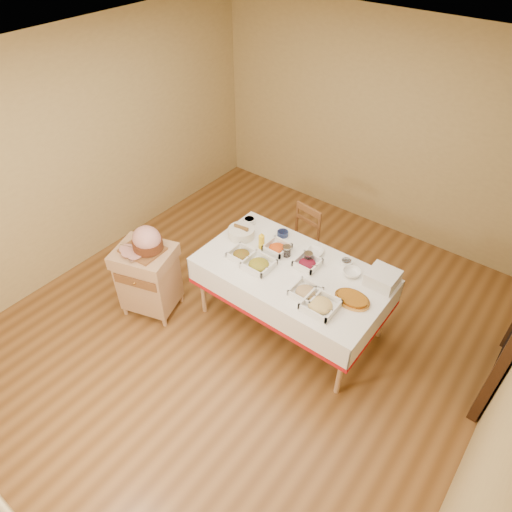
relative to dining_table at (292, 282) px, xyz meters
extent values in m
plane|color=brown|center=(-0.30, -0.30, -0.60)|extent=(5.00, 5.00, 0.00)
plane|color=white|center=(-0.30, -0.30, 2.00)|extent=(5.00, 5.00, 0.00)
plane|color=tan|center=(-0.30, 2.20, 0.70)|extent=(4.50, 0.00, 4.50)
plane|color=tan|center=(-2.55, -0.30, 0.70)|extent=(0.00, 5.00, 5.00)
cube|color=tan|center=(0.00, 0.00, 0.13)|extent=(1.80, 1.00, 0.04)
cylinder|color=tan|center=(-0.82, -0.42, -0.24)|extent=(0.05, 0.05, 0.71)
cylinder|color=tan|center=(-0.82, 0.42, -0.24)|extent=(0.05, 0.05, 0.71)
cylinder|color=tan|center=(0.82, -0.42, -0.24)|extent=(0.05, 0.05, 0.71)
cylinder|color=tan|center=(0.82, 0.42, -0.24)|extent=(0.05, 0.05, 0.71)
cube|color=white|center=(0.00, 0.00, 0.16)|extent=(1.82, 1.02, 0.01)
cube|color=tan|center=(-1.29, -0.72, -0.22)|extent=(0.64, 0.58, 0.57)
cube|color=tan|center=(-1.29, -0.72, 0.13)|extent=(0.68, 0.62, 0.14)
cube|color=brown|center=(-1.29, -0.94, -0.03)|extent=(0.45, 0.15, 0.11)
sphere|color=gold|center=(-1.29, -0.95, -0.03)|extent=(0.03, 0.03, 0.03)
cylinder|color=tan|center=(-1.53, -0.91, -0.55)|extent=(0.05, 0.05, 0.09)
cylinder|color=tan|center=(-1.53, -0.53, -0.55)|extent=(0.05, 0.05, 0.09)
cylinder|color=tan|center=(-1.06, -0.91, -0.55)|extent=(0.05, 0.05, 0.09)
cylinder|color=tan|center=(-1.06, -0.53, -0.55)|extent=(0.05, 0.05, 0.09)
cube|color=brown|center=(-0.40, 0.70, -0.18)|extent=(0.43, 0.42, 0.03)
cylinder|color=brown|center=(-0.59, 0.56, -0.39)|extent=(0.03, 0.03, 0.41)
cylinder|color=brown|center=(-0.54, 0.89, -0.39)|extent=(0.03, 0.03, 0.41)
cylinder|color=brown|center=(-0.27, 0.52, -0.39)|extent=(0.03, 0.03, 0.41)
cylinder|color=brown|center=(-0.22, 0.84, -0.39)|extent=(0.03, 0.03, 0.41)
cylinder|color=brown|center=(-0.54, 0.89, 0.03)|extent=(0.03, 0.03, 0.44)
cylinder|color=brown|center=(-0.22, 0.84, 0.03)|extent=(0.03, 0.03, 0.44)
cube|color=brown|center=(-0.38, 0.86, 0.21)|extent=(0.34, 0.08, 0.08)
cube|color=brown|center=(-1.29, -0.72, 0.22)|extent=(0.39, 0.31, 0.02)
ellipsoid|color=tan|center=(-1.25, -0.68, 0.36)|extent=(0.29, 0.26, 0.25)
cylinder|color=#542713|center=(-1.25, -0.68, 0.29)|extent=(0.29, 0.29, 0.10)
cube|color=silver|center=(-1.34, -0.88, 0.24)|extent=(0.25, 0.11, 0.00)
cylinder|color=silver|center=(-1.37, -0.77, 0.24)|extent=(0.28, 0.08, 0.01)
cube|color=white|center=(-0.50, -0.16, 0.17)|extent=(0.22, 0.22, 0.01)
ellipsoid|color=#A62013|center=(-0.50, -0.16, 0.19)|extent=(0.17, 0.17, 0.06)
cylinder|color=silver|center=(-0.45, -0.18, 0.19)|extent=(0.13, 0.01, 0.10)
cube|color=white|center=(-0.28, -0.17, 0.17)|extent=(0.26, 0.26, 0.02)
ellipsoid|color=#C67719|center=(-0.28, -0.17, 0.19)|extent=(0.20, 0.20, 0.07)
cylinder|color=silver|center=(-0.22, -0.20, 0.20)|extent=(0.15, 0.01, 0.11)
cube|color=white|center=(0.28, -0.21, 0.17)|extent=(0.24, 0.24, 0.01)
ellipsoid|color=tan|center=(0.28, -0.21, 0.19)|extent=(0.18, 0.18, 0.06)
cylinder|color=silver|center=(0.33, -0.23, 0.19)|extent=(0.13, 0.01, 0.10)
cube|color=white|center=(0.47, -0.27, 0.17)|extent=(0.28, 0.28, 0.02)
ellipsoid|color=tan|center=(0.47, -0.27, 0.20)|extent=(0.22, 0.22, 0.08)
cylinder|color=silver|center=(0.53, -0.30, 0.20)|extent=(0.15, 0.01, 0.11)
cube|color=white|center=(-0.28, 0.13, 0.17)|extent=(0.22, 0.22, 0.02)
ellipsoid|color=#D94B10|center=(-0.28, 0.13, 0.19)|extent=(0.17, 0.17, 0.06)
cylinder|color=silver|center=(-0.23, 0.11, 0.20)|extent=(0.15, 0.01, 0.11)
cube|color=white|center=(0.08, 0.13, 0.17)|extent=(0.22, 0.22, 0.02)
ellipsoid|color=maroon|center=(0.08, 0.13, 0.19)|extent=(0.17, 0.17, 0.06)
cylinder|color=silver|center=(0.13, 0.10, 0.20)|extent=(0.15, 0.01, 0.11)
cylinder|color=white|center=(-0.79, 0.33, 0.19)|extent=(0.13, 0.13, 0.06)
cylinder|color=black|center=(-0.79, 0.33, 0.21)|extent=(0.10, 0.10, 0.02)
cylinder|color=navy|center=(-0.38, 0.37, 0.19)|extent=(0.12, 0.12, 0.05)
cylinder|color=maroon|center=(-0.38, 0.37, 0.20)|extent=(0.09, 0.09, 0.02)
cylinder|color=white|center=(0.37, 0.36, 0.19)|extent=(0.12, 0.12, 0.06)
cylinder|color=#D94B10|center=(0.37, 0.36, 0.21)|extent=(0.10, 0.10, 0.02)
imported|color=white|center=(0.04, 0.33, 0.18)|extent=(0.19, 0.19, 0.04)
imported|color=white|center=(0.48, 0.28, 0.19)|extent=(0.17, 0.17, 0.05)
cylinder|color=silver|center=(-0.17, 0.13, 0.21)|extent=(0.08, 0.08, 0.10)
cylinder|color=silver|center=(-0.17, 0.13, 0.27)|extent=(0.09, 0.09, 0.01)
cylinder|color=black|center=(-0.17, 0.13, 0.20)|extent=(0.07, 0.07, 0.07)
cylinder|color=silver|center=(0.05, 0.18, 0.21)|extent=(0.08, 0.08, 0.10)
cylinder|color=silver|center=(0.05, 0.18, 0.27)|extent=(0.09, 0.09, 0.01)
cylinder|color=black|center=(0.05, 0.18, 0.20)|extent=(0.07, 0.07, 0.07)
cylinder|color=yellow|center=(-0.43, 0.07, 0.24)|extent=(0.06, 0.06, 0.15)
cone|color=yellow|center=(-0.43, 0.07, 0.33)|extent=(0.04, 0.04, 0.04)
cylinder|color=silver|center=(-0.71, 0.09, 0.21)|extent=(0.27, 0.27, 0.10)
cube|color=white|center=(0.75, 0.34, 0.17)|extent=(0.27, 0.27, 0.01)
cube|color=white|center=(0.75, 0.34, 0.18)|extent=(0.27, 0.27, 0.01)
cube|color=white|center=(0.75, 0.34, 0.20)|extent=(0.27, 0.27, 0.01)
cube|color=white|center=(0.75, 0.34, 0.22)|extent=(0.27, 0.27, 0.01)
cube|color=white|center=(0.75, 0.34, 0.24)|extent=(0.27, 0.27, 0.01)
cube|color=white|center=(0.75, 0.34, 0.25)|extent=(0.27, 0.27, 0.01)
cube|color=white|center=(0.75, 0.34, 0.27)|extent=(0.27, 0.27, 0.01)
cube|color=white|center=(0.75, 0.34, 0.29)|extent=(0.27, 0.27, 0.01)
ellipsoid|color=gold|center=(0.65, -0.02, 0.18)|extent=(0.33, 0.24, 0.03)
ellipsoid|color=#9B5A10|center=(0.65, -0.02, 0.19)|extent=(0.28, 0.20, 0.03)
camera|label=1|loc=(1.70, -2.75, 3.07)|focal=32.00mm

